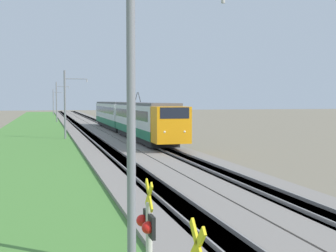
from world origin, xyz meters
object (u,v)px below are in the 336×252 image
(catenary_mast_far, at_px, (57,101))
(catenary_mast_distant, at_px, (53,102))
(passenger_train, at_px, (126,116))
(catenary_mast_mid, at_px, (66,104))
(catenary_mast_near, at_px, (134,107))

(catenary_mast_far, height_order, catenary_mast_distant, catenary_mast_far)
(passenger_train, height_order, catenary_mast_distant, catenary_mast_distant)
(catenary_mast_mid, xyz_separation_m, catenary_mast_distant, (81.88, -0.00, -0.10))
(passenger_train, xyz_separation_m, catenary_mast_distant, (78.29, 7.32, 1.39))
(catenary_mast_mid, bearing_deg, catenary_mast_far, 0.00)
(passenger_train, relative_size, catenary_mast_distant, 5.87)
(catenary_mast_near, bearing_deg, catenary_mast_far, -0.00)
(catenary_mast_near, height_order, catenary_mast_far, catenary_mast_near)
(passenger_train, bearing_deg, catenary_mast_distant, -174.66)
(passenger_train, relative_size, catenary_mast_near, 5.36)
(catenary_mast_near, xyz_separation_m, catenary_mast_distant, (122.82, -0.01, -0.36))
(catenary_mast_mid, relative_size, catenary_mast_distant, 1.03)
(catenary_mast_far, xyz_separation_m, catenary_mast_distant, (40.94, -0.00, -0.26))
(catenary_mast_near, xyz_separation_m, catenary_mast_mid, (40.94, -0.00, -0.25))
(catenary_mast_far, bearing_deg, catenary_mast_mid, -180.00)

